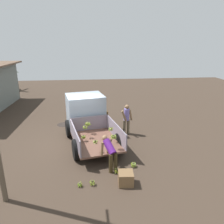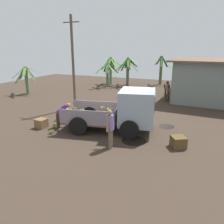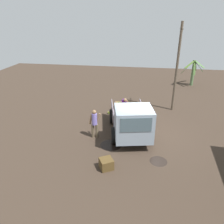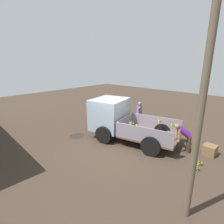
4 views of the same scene
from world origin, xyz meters
name	(u,v)px [view 2 (image 2 of 4)]	position (x,y,z in m)	size (l,w,h in m)	color
ground	(121,126)	(0.00, 0.00, 0.00)	(36.00, 36.00, 0.00)	#3B2E24
mud_patch_0	(134,141)	(1.20, -1.58, 0.00)	(1.12, 1.12, 0.01)	black
mud_patch_1	(167,126)	(2.24, 0.87, 0.00)	(0.83, 0.83, 0.01)	#2B221C
cargo_truck	(129,110)	(0.59, -0.52, 1.12)	(4.75, 2.84, 2.09)	brown
utility_pole	(73,63)	(-4.21, 2.07, 3.08)	(1.18, 0.17, 6.00)	brown
banana_palm_0	(26,79)	(-10.75, 4.49, 1.32)	(2.29, 2.01, 2.43)	#58754B
banana_palm_1	(127,72)	(-3.87, 11.93, 1.55)	(2.41, 2.60, 2.84)	#4C5B3E
banana_palm_2	(161,70)	(-0.81, 14.41, 1.65)	(1.97, 2.49, 3.13)	#4E6134
banana_palm_3	(107,74)	(-5.63, 10.63, 1.39)	(2.09, 2.77, 2.53)	#537245
banana_palm_4	(111,69)	(-6.09, 12.53, 1.67)	(2.42, 2.72, 3.01)	#5F8153
banana_palm_5	(128,70)	(-4.13, 12.83, 1.65)	(2.24, 2.31, 3.01)	#577A37
person_foreground_visitor	(110,127)	(0.47, -2.60, 0.91)	(0.45, 0.66, 1.64)	brown
person_worker_loading	(62,113)	(-2.79, -1.39, 0.77)	(0.83, 0.69, 1.31)	#3A2E19
person_bystander_near_shed	(167,90)	(1.19, 6.85, 0.86)	(0.60, 0.40, 1.54)	#48381F
banana_bunch_on_ground_0	(60,117)	(-3.78, -0.25, 0.10)	(0.19, 0.19, 0.18)	brown
banana_bunch_on_ground_1	(54,126)	(-3.14, -1.63, 0.11)	(0.24, 0.24, 0.21)	#4B4431
banana_bunch_on_ground_2	(52,131)	(-2.76, -2.34, 0.11)	(0.23, 0.24, 0.20)	brown
banana_bunch_on_ground_3	(56,119)	(-3.75, -0.68, 0.10)	(0.21, 0.22, 0.19)	#413A2A
wooden_crate_0	(41,123)	(-3.80, -1.85, 0.23)	(0.52, 0.52, 0.46)	brown
wooden_crate_1	(178,142)	(3.11, -1.47, 0.24)	(0.56, 0.56, 0.48)	brown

